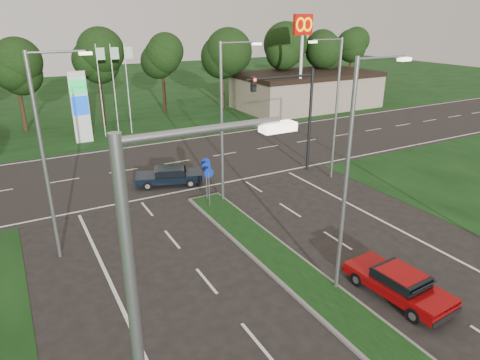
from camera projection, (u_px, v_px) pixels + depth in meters
verge_far at (85, 98)px, 56.76m from camera, size 160.00×50.00×0.02m
cross_road at (164, 164)px, 31.44m from camera, size 160.00×12.00×0.02m
median_kerb at (356, 324)px, 15.09m from camera, size 2.00×26.00×0.12m
commercial_building at (306, 90)px, 50.46m from camera, size 16.00×9.00×4.00m
streetlight_median_near at (351, 169)px, 15.37m from camera, size 2.53×0.22×9.00m
streetlight_median_far at (225, 116)px, 23.53m from camera, size 2.53×0.22×9.00m
streetlight_left_far at (47, 149)px, 17.70m from camera, size 2.53×0.22×9.00m
streetlight_right_far at (334, 103)px, 27.06m from camera, size 2.53×0.22×9.00m
traffic_signal at (295, 106)px, 28.11m from camera, size 5.10×0.42×7.00m
median_signs at (207, 174)px, 24.62m from camera, size 1.16×1.76×2.38m
gas_pylon at (83, 105)px, 35.97m from camera, size 5.80×1.26×8.00m
mcdonalds_sign at (302, 39)px, 43.21m from camera, size 2.20×0.47×10.40m
treeline_far at (106, 53)px, 42.04m from camera, size 6.00×6.00×9.90m
red_sedan at (398, 283)px, 16.44m from camera, size 1.97×4.25×1.14m
navy_sedan at (169, 176)px, 27.47m from camera, size 4.50×2.98×1.15m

